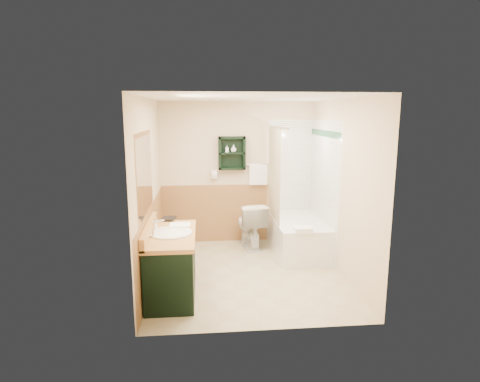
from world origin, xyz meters
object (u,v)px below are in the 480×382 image
object	(u,v)px
wall_shelf	(232,153)
toilet	(250,225)
soap_bottle_b	(234,149)
hair_dryer	(214,174)
vanity_book	(162,211)
soap_bottle_a	(227,151)
vanity	(172,264)
bathtub	(298,235)

from	to	relation	value
wall_shelf	toilet	bearing A→B (deg)	-43.62
soap_bottle_b	hair_dryer	bearing A→B (deg)	174.76
hair_dryer	vanity_book	size ratio (longest dim) A/B	0.98
vanity_book	soap_bottle_a	bearing A→B (deg)	62.12
hair_dryer	soap_bottle_b	bearing A→B (deg)	-5.24
toilet	vanity_book	size ratio (longest dim) A/B	3.13
hair_dryer	wall_shelf	bearing A→B (deg)	-4.76
vanity	soap_bottle_a	world-z (taller)	soap_bottle_a
vanity	toilet	distance (m)	2.06
wall_shelf	soap_bottle_b	xyz separation A→B (m)	(0.03, -0.01, 0.06)
toilet	soap_bottle_a	distance (m)	1.30
vanity	soap_bottle_b	xyz separation A→B (m)	(0.92, 1.95, 1.22)
wall_shelf	vanity	distance (m)	2.44
toilet	soap_bottle_b	distance (m)	1.29
toilet	vanity_book	distance (m)	1.76
vanity	soap_bottle_a	size ratio (longest dim) A/B	10.47
bathtub	soap_bottle_b	size ratio (longest dim) A/B	12.42
vanity	bathtub	size ratio (longest dim) A/B	0.82
vanity	vanity_book	distance (m)	0.86
bathtub	toilet	size ratio (longest dim) A/B	1.96
vanity	toilet	bearing A→B (deg)	55.23
toilet	soap_bottle_a	xyz separation A→B (m)	(-0.36, 0.26, 1.22)
soap_bottle_b	bathtub	bearing A→B (deg)	-29.66
bathtub	soap_bottle_b	world-z (taller)	soap_bottle_b
soap_bottle_a	vanity_book	bearing A→B (deg)	-127.40
vanity	bathtub	bearing A→B (deg)	35.77
wall_shelf	vanity_book	xyz separation A→B (m)	(-1.06, -1.29, -0.65)
vanity_book	soap_bottle_a	distance (m)	1.75
bathtub	hair_dryer	bearing A→B (deg)	155.70
vanity	wall_shelf	bearing A→B (deg)	65.42
soap_bottle_b	toilet	bearing A→B (deg)	-46.03
vanity_book	vanity	bearing A→B (deg)	-66.66
hair_dryer	soap_bottle_a	size ratio (longest dim) A/B	2.05
wall_shelf	soap_bottle_a	xyz separation A→B (m)	(-0.08, -0.01, 0.04)
wall_shelf	vanity	bearing A→B (deg)	-114.58
toilet	soap_bottle_b	bearing A→B (deg)	-54.38
wall_shelf	hair_dryer	distance (m)	0.46
toilet	vanity_book	world-z (taller)	vanity_book
vanity	bathtub	xyz separation A→B (m)	(1.92, 1.38, -0.12)
bathtub	vanity_book	world-z (taller)	vanity_book
vanity	bathtub	world-z (taller)	vanity
wall_shelf	bathtub	world-z (taller)	wall_shelf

